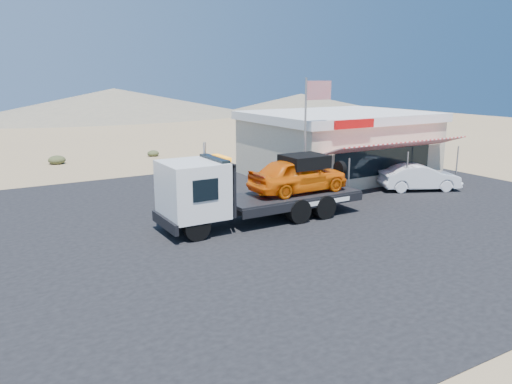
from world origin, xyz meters
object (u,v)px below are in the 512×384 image
Objects in this scene: white_sedan at (420,177)px; jerky_store at (338,143)px; tow_truck at (258,185)px; flagpole at (309,126)px.

white_sedan is 0.41× the size of jerky_store.
tow_truck is at bearing 118.00° from white_sedan.
tow_truck is 2.09× the size of white_sedan.
jerky_store is at bearing 33.23° from tow_truck.
white_sedan is 0.71× the size of flagpole.
tow_truck is 11.29m from jerky_store.
white_sedan is at bearing -78.32° from jerky_store.
jerky_store reaches higher than tow_truck.
flagpole reaches higher than tow_truck.
flagpole reaches higher than white_sedan.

